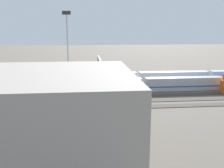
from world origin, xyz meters
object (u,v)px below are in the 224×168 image
(train_on_track_1, at_px, (101,79))
(signal_gantry, at_px, (101,66))
(train_on_track_3, at_px, (94,85))
(light_mast_2, at_px, (67,36))

(train_on_track_1, height_order, signal_gantry, signal_gantry)
(train_on_track_3, relative_size, signal_gantry, 3.28)
(train_on_track_3, distance_m, signal_gantry, 5.95)
(light_mast_2, bearing_deg, signal_gantry, 120.24)
(train_on_track_3, xyz_separation_m, signal_gantry, (-2.01, 0.00, 5.60))
(train_on_track_1, distance_m, signal_gantry, 11.49)
(train_on_track_1, bearing_deg, train_on_track_3, 75.93)
(train_on_track_1, bearing_deg, light_mast_2, -35.39)
(train_on_track_1, distance_m, light_mast_2, 18.76)
(signal_gantry, bearing_deg, light_mast_2, -59.76)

